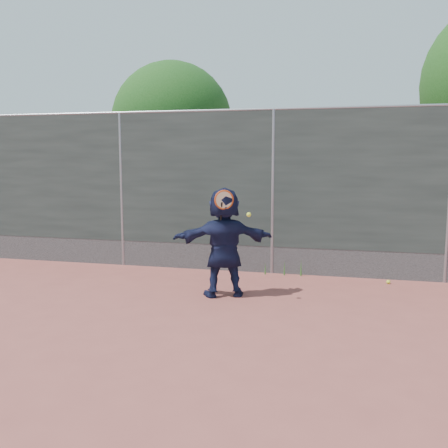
# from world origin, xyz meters

# --- Properties ---
(ground) EXTENTS (80.00, 80.00, 0.00)m
(ground) POSITION_xyz_m (0.00, 0.00, 0.00)
(ground) COLOR #9E4C42
(ground) RESTS_ON ground
(player) EXTENTS (1.64, 1.03, 1.69)m
(player) POSITION_xyz_m (-0.49, 1.78, 0.84)
(player) COLOR #151A3B
(player) RESTS_ON ground
(ball_ground) EXTENTS (0.07, 0.07, 0.07)m
(ball_ground) POSITION_xyz_m (2.05, 3.16, 0.03)
(ball_ground) COLOR #DCED34
(ball_ground) RESTS_ON ground
(fence) EXTENTS (20.00, 0.06, 3.03)m
(fence) POSITION_xyz_m (-0.00, 3.50, 1.58)
(fence) COLOR #38423D
(fence) RESTS_ON ground
(swing_action) EXTENTS (0.55, 0.16, 0.51)m
(swing_action) POSITION_xyz_m (-0.41, 1.58, 1.48)
(swing_action) COLOR #C24112
(swing_action) RESTS_ON ground
(tree_left) EXTENTS (3.15, 3.00, 4.53)m
(tree_left) POSITION_xyz_m (-2.85, 6.55, 2.94)
(tree_left) COLOR #382314
(tree_left) RESTS_ON ground
(weed_clump) EXTENTS (0.68, 0.07, 0.30)m
(weed_clump) POSITION_xyz_m (0.29, 3.38, 0.13)
(weed_clump) COLOR #387226
(weed_clump) RESTS_ON ground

